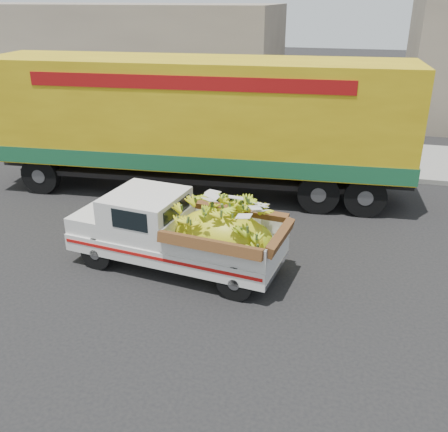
# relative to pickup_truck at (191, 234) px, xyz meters

# --- Properties ---
(ground) EXTENTS (100.00, 100.00, 0.00)m
(ground) POSITION_rel_pickup_truck_xyz_m (-1.80, 0.64, -0.84)
(ground) COLOR black
(ground) RESTS_ON ground
(curb) EXTENTS (60.00, 0.25, 0.15)m
(curb) POSITION_rel_pickup_truck_xyz_m (-1.80, 6.97, -0.77)
(curb) COLOR gray
(curb) RESTS_ON ground
(sidewalk) EXTENTS (60.00, 4.00, 0.14)m
(sidewalk) POSITION_rel_pickup_truck_xyz_m (-1.80, 9.07, -0.77)
(sidewalk) COLOR gray
(sidewalk) RESTS_ON ground
(building_left) EXTENTS (18.00, 6.00, 5.00)m
(building_left) POSITION_rel_pickup_truck_xyz_m (-9.80, 14.97, 1.66)
(building_left) COLOR gray
(building_left) RESTS_ON ground
(pickup_truck) EXTENTS (4.65, 2.21, 1.57)m
(pickup_truck) POSITION_rel_pickup_truck_xyz_m (0.00, 0.00, 0.00)
(pickup_truck) COLOR black
(pickup_truck) RESTS_ON ground
(semi_trailer) EXTENTS (12.04, 3.37, 3.80)m
(semi_trailer) POSITION_rel_pickup_truck_xyz_m (-1.23, 4.53, 1.28)
(semi_trailer) COLOR black
(semi_trailer) RESTS_ON ground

